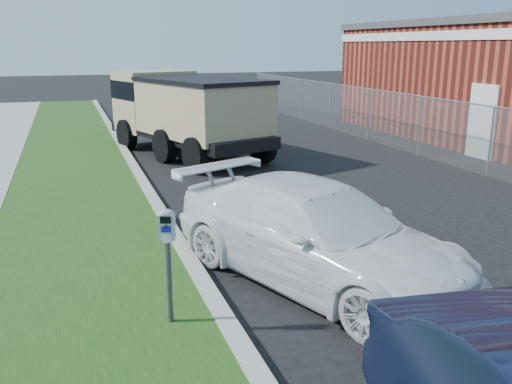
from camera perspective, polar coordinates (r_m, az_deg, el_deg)
name	(u,v)px	position (r m, az deg, el deg)	size (l,w,h in m)	color
ground	(361,261)	(8.76, 10.95, -7.16)	(120.00, 120.00, 0.00)	black
chainlink_fence	(421,114)	(17.40, 16.95, 7.83)	(0.06, 30.06, 30.00)	slate
parking_meter	(167,241)	(6.26, -9.31, -5.15)	(0.22, 0.18, 1.39)	#3F4247
white_wagon	(312,232)	(7.81, 5.93, -4.21)	(1.98, 4.87, 1.41)	white
dump_truck	(184,109)	(17.01, -7.64, 8.65)	(4.15, 6.73, 2.48)	black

